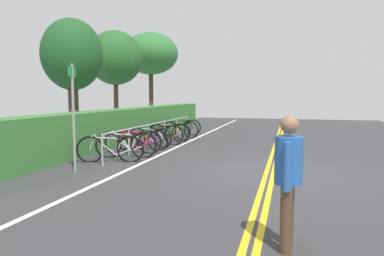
{
  "coord_description": "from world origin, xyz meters",
  "views": [
    {
      "loc": [
        -8.39,
        -0.41,
        1.8
      ],
      "look_at": [
        2.02,
        2.46,
        0.79
      ],
      "focal_mm": 33.19,
      "sensor_mm": 36.0,
      "label": 1
    }
  ],
  "objects_px": {
    "bicycle_0": "(110,149)",
    "tree_mid": "(72,56)",
    "bicycle_3": "(143,140)",
    "bicycle_6": "(169,133)",
    "bicycle_8": "(181,129)",
    "bicycle_2": "(133,142)",
    "pedestrian": "(288,174)",
    "bicycle_1": "(126,145)",
    "tree_far_right": "(115,58)",
    "bicycle_4": "(150,137)",
    "tree_extra": "(151,54)",
    "bike_rack": "(157,128)",
    "bicycle_9": "(181,127)",
    "bicycle_5": "(160,135)",
    "bicycle_7": "(170,131)",
    "sign_post_near": "(73,108)"
  },
  "relations": [
    {
      "from": "bicycle_0",
      "to": "tree_mid",
      "type": "xyz_separation_m",
      "value": [
        2.73,
        2.92,
        2.84
      ]
    },
    {
      "from": "bicycle_0",
      "to": "bicycle_3",
      "type": "bearing_deg",
      "value": -0.24
    },
    {
      "from": "bicycle_6",
      "to": "bicycle_8",
      "type": "distance_m",
      "value": 1.52
    },
    {
      "from": "bicycle_2",
      "to": "bicycle_3",
      "type": "relative_size",
      "value": 1.05
    },
    {
      "from": "bicycle_0",
      "to": "pedestrian",
      "type": "relative_size",
      "value": 1.11
    },
    {
      "from": "bicycle_1",
      "to": "bicycle_8",
      "type": "relative_size",
      "value": 1.03
    },
    {
      "from": "bicycle_8",
      "to": "tree_far_right",
      "type": "bearing_deg",
      "value": 69.52
    },
    {
      "from": "bicycle_8",
      "to": "bicycle_4",
      "type": "bearing_deg",
      "value": 176.48
    },
    {
      "from": "bicycle_8",
      "to": "tree_extra",
      "type": "xyz_separation_m",
      "value": [
        5.68,
        3.63,
        3.91
      ]
    },
    {
      "from": "bicycle_1",
      "to": "tree_far_right",
      "type": "relative_size",
      "value": 0.35
    },
    {
      "from": "bike_rack",
      "to": "bicycle_9",
      "type": "bearing_deg",
      "value": 2.47
    },
    {
      "from": "bicycle_9",
      "to": "bicycle_6",
      "type": "bearing_deg",
      "value": -175.0
    },
    {
      "from": "bicycle_5",
      "to": "tree_extra",
      "type": "height_order",
      "value": "tree_extra"
    },
    {
      "from": "bicycle_5",
      "to": "bicycle_8",
      "type": "relative_size",
      "value": 1.04
    },
    {
      "from": "bicycle_0",
      "to": "bicycle_7",
      "type": "height_order",
      "value": "bicycle_0"
    },
    {
      "from": "bicycle_2",
      "to": "sign_post_near",
      "type": "bearing_deg",
      "value": 176.36
    },
    {
      "from": "sign_post_near",
      "to": "bicycle_6",
      "type": "bearing_deg",
      "value": -2.98
    },
    {
      "from": "pedestrian",
      "to": "bicycle_2",
      "type": "bearing_deg",
      "value": 38.7
    },
    {
      "from": "bicycle_1",
      "to": "bicycle_3",
      "type": "bearing_deg",
      "value": 3.52
    },
    {
      "from": "pedestrian",
      "to": "tree_far_right",
      "type": "distance_m",
      "value": 14.56
    },
    {
      "from": "bicycle_4",
      "to": "bicycle_6",
      "type": "xyz_separation_m",
      "value": [
        1.46,
        -0.18,
        0.01
      ]
    },
    {
      "from": "bicycle_6",
      "to": "tree_extra",
      "type": "height_order",
      "value": "tree_extra"
    },
    {
      "from": "bicycle_2",
      "to": "tree_extra",
      "type": "distance_m",
      "value": 11.46
    },
    {
      "from": "bicycle_4",
      "to": "tree_mid",
      "type": "bearing_deg",
      "value": 95.24
    },
    {
      "from": "tree_extra",
      "to": "bike_rack",
      "type": "bearing_deg",
      "value": -156.81
    },
    {
      "from": "bicycle_4",
      "to": "bicycle_0",
      "type": "bearing_deg",
      "value": -178.72
    },
    {
      "from": "bicycle_8",
      "to": "bicycle_0",
      "type": "bearing_deg",
      "value": 178.88
    },
    {
      "from": "bicycle_6",
      "to": "bicycle_9",
      "type": "height_order",
      "value": "bicycle_9"
    },
    {
      "from": "bicycle_7",
      "to": "pedestrian",
      "type": "relative_size",
      "value": 1.11
    },
    {
      "from": "pedestrian",
      "to": "tree_extra",
      "type": "relative_size",
      "value": 0.28
    },
    {
      "from": "bike_rack",
      "to": "sign_post_near",
      "type": "height_order",
      "value": "sign_post_near"
    },
    {
      "from": "bicycle_2",
      "to": "bicycle_5",
      "type": "distance_m",
      "value": 2.15
    },
    {
      "from": "bicycle_0",
      "to": "tree_far_right",
      "type": "distance_m",
      "value": 8.83
    },
    {
      "from": "bicycle_5",
      "to": "bicycle_7",
      "type": "relative_size",
      "value": 1.01
    },
    {
      "from": "bicycle_9",
      "to": "bicycle_0",
      "type": "bearing_deg",
      "value": -179.33
    },
    {
      "from": "bicycle_5",
      "to": "bicycle_6",
      "type": "distance_m",
      "value": 0.85
    },
    {
      "from": "tree_extra",
      "to": "tree_mid",
      "type": "bearing_deg",
      "value": -176.21
    },
    {
      "from": "bike_rack",
      "to": "bicycle_7",
      "type": "relative_size",
      "value": 4.44
    },
    {
      "from": "bicycle_1",
      "to": "bike_rack",
      "type": "bearing_deg",
      "value": 0.66
    },
    {
      "from": "bicycle_4",
      "to": "bicycle_5",
      "type": "distance_m",
      "value": 0.63
    },
    {
      "from": "bicycle_9",
      "to": "tree_mid",
      "type": "height_order",
      "value": "tree_mid"
    },
    {
      "from": "bike_rack",
      "to": "tree_extra",
      "type": "bearing_deg",
      "value": 23.19
    },
    {
      "from": "bicycle_8",
      "to": "tree_mid",
      "type": "xyz_separation_m",
      "value": [
        -3.24,
        3.04,
        2.85
      ]
    },
    {
      "from": "bicycle_0",
      "to": "bicycle_3",
      "type": "relative_size",
      "value": 1.08
    },
    {
      "from": "bicycle_7",
      "to": "bicycle_4",
      "type": "bearing_deg",
      "value": 179.63
    },
    {
      "from": "bicycle_3",
      "to": "tree_far_right",
      "type": "xyz_separation_m",
      "value": [
        5.2,
        3.65,
        3.25
      ]
    },
    {
      "from": "bicycle_9",
      "to": "tree_far_right",
      "type": "height_order",
      "value": "tree_far_right"
    },
    {
      "from": "bicycle_6",
      "to": "tree_mid",
      "type": "relative_size",
      "value": 0.38
    },
    {
      "from": "sign_post_near",
      "to": "tree_extra",
      "type": "xyz_separation_m",
      "value": [
        13.01,
        3.32,
        2.75
      ]
    },
    {
      "from": "bike_rack",
      "to": "bicycle_0",
      "type": "height_order",
      "value": "bike_rack"
    }
  ]
}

